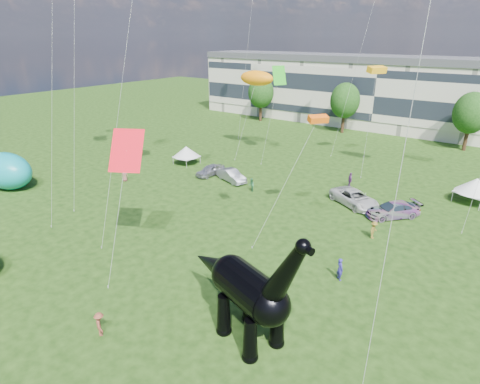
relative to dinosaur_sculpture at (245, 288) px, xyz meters
The scene contains 15 objects.
ground 5.91m from the dinosaur_sculpture, behind, with size 220.00×220.00×0.00m, color #16330C.
terrace_row 63.64m from the dinosaur_sculpture, 101.72° to the left, with size 78.00×11.00×12.00m, color beige.
tree_far_left 63.76m from the dinosaur_sculpture, 123.25° to the left, with size 5.20×5.20×9.44m.
tree_mid_left 55.96m from the dinosaur_sculpture, 107.63° to the left, with size 5.20×5.20×9.44m.
tree_mid_right 53.43m from the dinosaur_sculpture, 86.69° to the left, with size 5.20×5.20×9.44m.
dinosaur_sculpture is the anchor object (origin of this frame).
car_silver 29.34m from the dinosaur_sculpture, 134.80° to the left, with size 1.67×4.15×1.41m, color silver.
car_grey 26.94m from the dinosaur_sculpture, 129.67° to the left, with size 1.57×4.49×1.48m, color gray.
car_white 22.82m from the dinosaur_sculpture, 95.79° to the left, with size 2.66×5.77×1.60m, color silver.
car_dark 22.21m from the dinosaur_sculpture, 85.14° to the left, with size 2.16×5.32×1.54m, color #595960.
gazebo_near 31.72m from the dinosaur_sculpture, 76.10° to the left, with size 5.10×5.10×2.77m.
gazebo_left 34.75m from the dinosaur_sculpture, 139.58° to the left, with size 3.70×3.70×2.50m.
inflatable_teal 36.57m from the dinosaur_sculpture, behind, with size 6.81×4.26×4.26m, color #0C909B.
visitors 18.36m from the dinosaur_sculpture, 111.02° to the left, with size 49.75×42.70×1.82m.
kites 33.58m from the dinosaur_sculpture, 100.79° to the left, with size 61.13×49.25×27.51m.
Camera 1 is at (16.24, -15.90, 16.78)m, focal length 30.00 mm.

